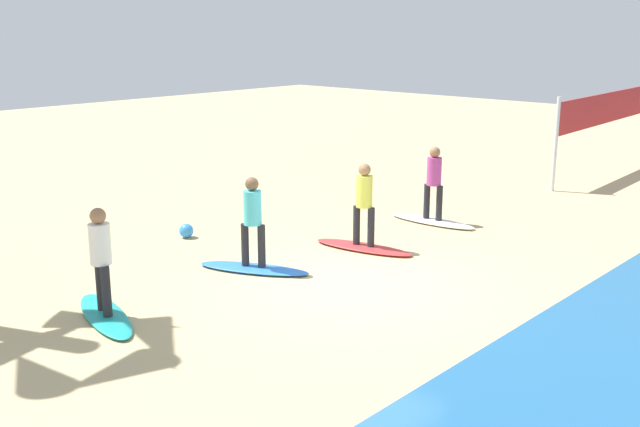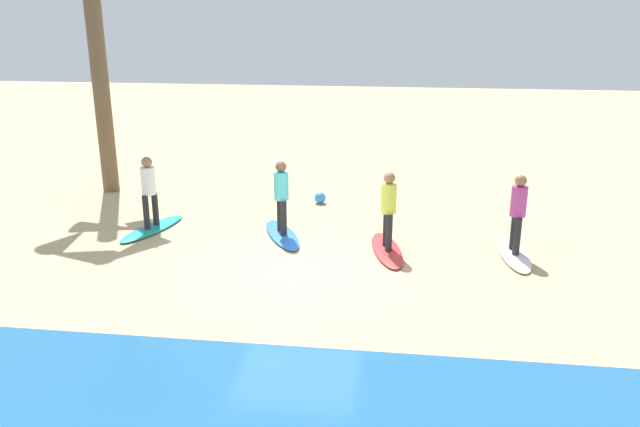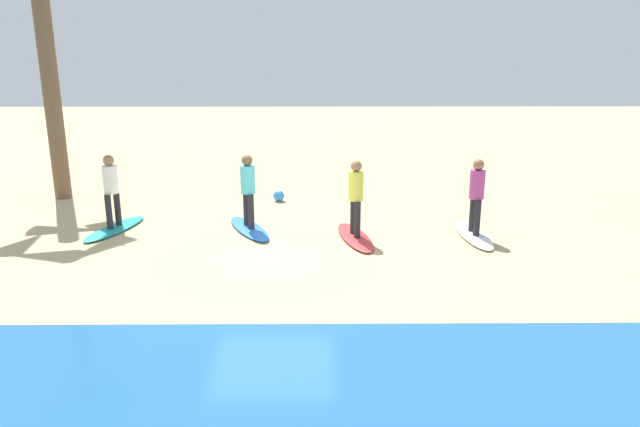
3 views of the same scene
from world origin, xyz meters
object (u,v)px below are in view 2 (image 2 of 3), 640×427
at_px(surfer_white, 518,208).
at_px(beach_ball, 320,198).
at_px(surfer_blue, 281,192).
at_px(surfer_teal, 149,187).
at_px(surfboard_white, 513,254).
at_px(surfboard_red, 387,250).
at_px(surfboard_teal, 152,228).
at_px(surfer_red, 388,205).
at_px(surfboard_blue, 282,235).

xyz_separation_m(surfer_white, beach_ball, (4.44, -3.14, -0.89)).
distance_m(surfer_blue, surfer_teal, 3.04).
xyz_separation_m(surfboard_white, beach_ball, (4.44, -3.14, 0.10)).
distance_m(surfboard_red, surfer_teal, 5.53).
xyz_separation_m(surfboard_red, surfer_blue, (2.36, -0.64, 0.99)).
bearing_deg(surfboard_red, surfboard_teal, -108.45).
xyz_separation_m(surfer_red, surfer_teal, (5.40, -0.67, 0.00)).
bearing_deg(surfer_white, surfer_red, 2.76).
relative_size(surfboard_red, surfboard_blue, 1.00).
bearing_deg(surfboard_red, beach_ball, -162.00).
relative_size(surfboard_red, surfer_red, 1.28).
bearing_deg(surfer_blue, beach_ball, -101.16).
distance_m(surfer_white, surfboard_red, 2.79).
distance_m(surfboard_red, surfer_blue, 2.64).
height_order(surfboard_red, surfboard_blue, same).
distance_m(surfer_white, surfboard_blue, 5.08).
bearing_deg(surfer_teal, surfboard_teal, -90.00).
bearing_deg(surfer_red, beach_ball, -60.59).
height_order(surfer_red, surfboard_blue, surfer_red).
distance_m(surfer_white, surfer_blue, 4.99).
relative_size(surfboard_white, surfboard_blue, 1.00).
bearing_deg(surfer_red, surfboard_white, -177.24).
distance_m(surfboard_teal, beach_ball, 4.41).
height_order(surfboard_teal, surfer_teal, surfer_teal).
bearing_deg(surfboard_blue, surfer_teal, -115.30).
relative_size(surfboard_teal, beach_ball, 7.01).
distance_m(surfer_red, surfer_blue, 2.44).
bearing_deg(beach_ball, surfboard_red, 119.41).
relative_size(surfer_blue, surfboard_teal, 0.78).
relative_size(surfboard_white, beach_ball, 7.01).
bearing_deg(surfboard_blue, surfer_white, 59.21).
bearing_deg(surfboard_teal, beach_ball, 143.41).
bearing_deg(surfboard_white, surfer_blue, -99.08).
xyz_separation_m(surfboard_white, surfboard_teal, (8.00, -0.54, 0.00)).
bearing_deg(surfboard_teal, surfer_teal, 17.31).
xyz_separation_m(surfboard_white, surfer_blue, (4.96, -0.52, 0.99)).
distance_m(surfboard_white, surfer_blue, 5.08).
xyz_separation_m(surfboard_red, surfboard_teal, (5.40, -0.67, 0.00)).
height_order(surfboard_white, surfer_teal, surfer_teal).
bearing_deg(surfboard_white, beach_ball, -128.36).
relative_size(surfer_blue, beach_ball, 5.48).
height_order(surfboard_red, beach_ball, beach_ball).
relative_size(surfer_blue, surfer_teal, 1.00).
relative_size(surfer_red, surfer_teal, 1.00).
bearing_deg(surfboard_blue, surfer_blue, 65.16).
bearing_deg(beach_ball, surfer_red, 119.41).
height_order(surfboard_blue, surfer_teal, surfer_teal).
bearing_deg(surfboard_blue, beach_ball, 144.01).
distance_m(surfer_red, surfboard_teal, 5.53).
bearing_deg(surfer_red, surfer_white, -177.24).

